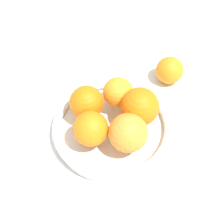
{
  "coord_description": "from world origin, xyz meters",
  "views": [
    {
      "loc": [
        -0.25,
        -0.33,
        0.59
      ],
      "look_at": [
        0.0,
        0.0,
        0.07
      ],
      "focal_mm": 50.0,
      "sensor_mm": 36.0,
      "label": 1
    }
  ],
  "objects": [
    {
      "name": "ground_plane",
      "position": [
        0.0,
        0.0,
        0.0
      ],
      "size": [
        4.0,
        4.0,
        0.0
      ],
      "primitive_type": "plane",
      "color": "silver"
    },
    {
      "name": "fruit_bowl",
      "position": [
        0.0,
        0.0,
        0.02
      ],
      "size": [
        0.27,
        0.27,
        0.03
      ],
      "color": "silver",
      "rests_on": "ground_plane"
    },
    {
      "name": "orange_pile",
      "position": [
        0.0,
        -0.01,
        0.07
      ],
      "size": [
        0.19,
        0.2,
        0.08
      ],
      "color": "orange",
      "rests_on": "fruit_bowl"
    },
    {
      "name": "stray_orange",
      "position": [
        0.22,
        0.04,
        0.04
      ],
      "size": [
        0.07,
        0.07,
        0.07
      ],
      "primitive_type": "sphere",
      "color": "orange",
      "rests_on": "ground_plane"
    }
  ]
}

